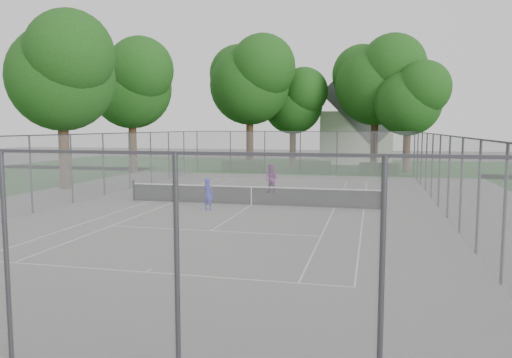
% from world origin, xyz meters
% --- Properties ---
extents(ground, '(120.00, 120.00, 0.00)m').
position_xyz_m(ground, '(0.00, 0.00, 0.00)').
color(ground, slate).
rests_on(ground, ground).
extents(grass_far, '(60.00, 20.00, 0.00)m').
position_xyz_m(grass_far, '(0.00, 26.00, 0.00)').
color(grass_far, '#1A4C15').
rests_on(grass_far, ground).
extents(court_markings, '(11.03, 23.83, 0.01)m').
position_xyz_m(court_markings, '(0.00, 0.00, 0.01)').
color(court_markings, silver).
rests_on(court_markings, ground).
extents(tennis_net, '(12.87, 0.10, 1.10)m').
position_xyz_m(tennis_net, '(0.00, 0.00, 0.51)').
color(tennis_net, black).
rests_on(tennis_net, ground).
extents(perimeter_fence, '(18.08, 34.08, 3.52)m').
position_xyz_m(perimeter_fence, '(0.00, 0.00, 1.81)').
color(perimeter_fence, '#38383D').
rests_on(perimeter_fence, ground).
extents(tree_far_left, '(8.42, 7.69, 12.11)m').
position_xyz_m(tree_far_left, '(-5.22, 21.09, 8.32)').
color(tree_far_left, '#392214').
rests_on(tree_far_left, ground).
extents(tree_far_midleft, '(6.60, 6.03, 9.49)m').
position_xyz_m(tree_far_midleft, '(-1.73, 24.38, 6.52)').
color(tree_far_midleft, '#392214').
rests_on(tree_far_midleft, ground).
extents(tree_far_midright, '(8.32, 7.60, 11.97)m').
position_xyz_m(tree_far_midright, '(6.04, 22.82, 8.23)').
color(tree_far_midright, '#392214').
rests_on(tree_far_midright, ground).
extents(tree_far_right, '(6.48, 5.91, 9.31)m').
position_xyz_m(tree_far_right, '(8.70, 20.24, 6.39)').
color(tree_far_right, '#392214').
rests_on(tree_far_right, ground).
extents(tree_side_back, '(7.75, 7.08, 11.14)m').
position_xyz_m(tree_side_back, '(-13.87, 14.78, 7.66)').
color(tree_side_back, '#392214').
rests_on(tree_side_back, ground).
extents(tree_side_front, '(7.51, 6.86, 10.79)m').
position_xyz_m(tree_side_front, '(-12.98, 3.79, 7.42)').
color(tree_side_front, '#392214').
rests_on(tree_side_front, ground).
extents(hedge_left, '(3.72, 1.12, 0.93)m').
position_xyz_m(hedge_left, '(-5.14, 18.16, 0.47)').
color(hedge_left, '#194014').
rests_on(hedge_left, ground).
extents(hedge_mid, '(3.13, 0.89, 0.98)m').
position_xyz_m(hedge_mid, '(0.81, 18.71, 0.49)').
color(hedge_mid, '#194014').
rests_on(hedge_mid, ground).
extents(hedge_right, '(3.16, 1.16, 0.95)m').
position_xyz_m(hedge_right, '(6.35, 17.97, 0.47)').
color(hedge_right, '#194014').
rests_on(hedge_right, ground).
extents(house, '(7.27, 5.64, 9.05)m').
position_xyz_m(house, '(4.14, 30.18, 3.64)').
color(house, silver).
rests_on(house, ground).
extents(girl_player, '(0.63, 0.52, 1.51)m').
position_xyz_m(girl_player, '(-1.62, -1.93, 0.75)').
color(girl_player, '#2E2FAC').
rests_on(girl_player, ground).
extents(woman_player, '(1.03, 0.93, 1.73)m').
position_xyz_m(woman_player, '(0.12, 4.41, 0.87)').
color(woman_player, '#812B81').
rests_on(woman_player, ground).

